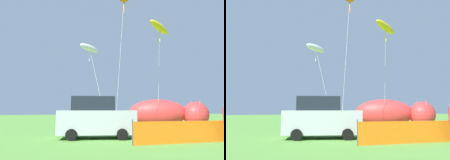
% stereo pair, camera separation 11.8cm
% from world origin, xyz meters
% --- Properties ---
extents(ground_plane, '(120.00, 120.00, 0.00)m').
position_xyz_m(ground_plane, '(0.00, 0.00, 0.00)').
color(ground_plane, '#548C38').
extents(parked_car, '(4.48, 2.75, 2.27)m').
position_xyz_m(parked_car, '(-3.84, 0.64, 1.09)').
color(parked_car, '#B7BCC1').
rests_on(parked_car, ground).
extents(folding_chair, '(0.70, 0.70, 0.88)m').
position_xyz_m(folding_chair, '(1.51, -1.33, 0.52)').
color(folding_chair, maroon).
rests_on(folding_chair, ground).
extents(inflatable_cat, '(6.90, 5.25, 2.50)m').
position_xyz_m(inflatable_cat, '(4.40, 5.88, 1.15)').
color(inflatable_cat, red).
rests_on(inflatable_cat, ground).
extents(kite_white_ghost, '(2.52, 2.09, 7.87)m').
position_xyz_m(kite_white_ghost, '(-2.08, 8.76, 7.41)').
color(kite_white_ghost, silver).
rests_on(kite_white_ghost, ground).
extents(kite_yellow_hero, '(2.68, 2.61, 9.16)m').
position_xyz_m(kite_yellow_hero, '(2.89, 4.24, 8.56)').
color(kite_yellow_hero, silver).
rests_on(kite_yellow_hero, ground).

